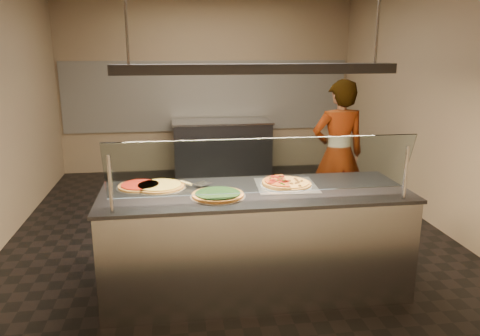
{
  "coord_description": "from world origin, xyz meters",
  "views": [
    {
      "loc": [
        -0.62,
        -5.17,
        2.12
      ],
      "look_at": [
        -0.01,
        -0.97,
        1.02
      ],
      "focal_mm": 35.0,
      "sensor_mm": 36.0,
      "label": 1
    }
  ],
  "objects": [
    {
      "name": "worker",
      "position": [
        1.33,
        0.07,
        0.88
      ],
      "size": [
        0.65,
        0.44,
        1.77
      ],
      "primitive_type": "imported",
      "rotation": [
        0.0,
        0.0,
        3.17
      ],
      "color": "#323039",
      "rests_on": "ground"
    },
    {
      "name": "tile_band",
      "position": [
        0.0,
        2.98,
        1.3
      ],
      "size": [
        4.9,
        0.02,
        1.2
      ],
      "primitive_type": "cube",
      "color": "silver",
      "rests_on": "wall_back"
    },
    {
      "name": "heat_lamp_housing",
      "position": [
        0.06,
        -1.4,
        1.95
      ],
      "size": [
        2.3,
        0.18,
        0.08
      ],
      "primitive_type": "cube",
      "color": "#39393E",
      "rests_on": "ceiling"
    },
    {
      "name": "half_pizza_pepperoni",
      "position": [
        0.26,
        -1.3,
        0.96
      ],
      "size": [
        0.25,
        0.44,
        0.05
      ],
      "color": "#925B25",
      "rests_on": "perforated_tray"
    },
    {
      "name": "pizza_tomato",
      "position": [
        -0.92,
        -1.16,
        0.94
      ],
      "size": [
        0.41,
        0.41,
        0.03
      ],
      "color": "silver",
      "rests_on": "serving_counter"
    },
    {
      "name": "prep_table",
      "position": [
        0.2,
        2.55,
        0.47
      ],
      "size": [
        1.65,
        0.74,
        0.93
      ],
      "color": "#39393E",
      "rests_on": "ground"
    },
    {
      "name": "wall_right",
      "position": [
        2.51,
        0.0,
        1.5
      ],
      "size": [
        0.02,
        6.0,
        3.0
      ],
      "primitive_type": "cube",
      "color": "#978461",
      "rests_on": "ground"
    },
    {
      "name": "wall_front",
      "position": [
        0.0,
        -3.01,
        1.5
      ],
      "size": [
        5.0,
        0.02,
        3.0
      ],
      "primitive_type": "cube",
      "color": "#978461",
      "rests_on": "ground"
    },
    {
      "name": "serving_counter",
      "position": [
        0.06,
        -1.4,
        0.47
      ],
      "size": [
        2.63,
        0.94,
        0.93
      ],
      "color": "#B7B7BC",
      "rests_on": "ground"
    },
    {
      "name": "half_pizza_sausage",
      "position": [
        0.46,
        -1.3,
        0.96
      ],
      "size": [
        0.24,
        0.44,
        0.04
      ],
      "color": "#925B25",
      "rests_on": "perforated_tray"
    },
    {
      "name": "pizza_cheese",
      "position": [
        -0.75,
        -1.19,
        0.94
      ],
      "size": [
        0.46,
        0.46,
        0.03
      ],
      "color": "silver",
      "rests_on": "serving_counter"
    },
    {
      "name": "wall_back",
      "position": [
        0.0,
        3.01,
        1.5
      ],
      "size": [
        5.0,
        0.02,
        3.0
      ],
      "primitive_type": "cube",
      "color": "#978461",
      "rests_on": "ground"
    },
    {
      "name": "sneeze_guard",
      "position": [
        0.06,
        -1.75,
        1.23
      ],
      "size": [
        2.39,
        0.18,
        0.54
      ],
      "color": "#B7B7BC",
      "rests_on": "serving_counter"
    },
    {
      "name": "perforated_tray",
      "position": [
        0.36,
        -1.3,
        0.94
      ],
      "size": [
        0.55,
        0.55,
        0.01
      ],
      "color": "silver",
      "rests_on": "serving_counter"
    },
    {
      "name": "pizza_spatula",
      "position": [
        -0.46,
        -1.19,
        0.96
      ],
      "size": [
        0.28,
        0.17,
        0.02
      ],
      "color": "#B7B7BC",
      "rests_on": "pizza_spinach"
    },
    {
      "name": "pizza_spinach",
      "position": [
        -0.27,
        -1.53,
        0.95
      ],
      "size": [
        0.46,
        0.46,
        0.03
      ],
      "color": "silver",
      "rests_on": "serving_counter"
    },
    {
      "name": "ground",
      "position": [
        0.0,
        0.0,
        -0.01
      ],
      "size": [
        5.0,
        6.0,
        0.02
      ],
      "primitive_type": "cube",
      "color": "black",
      "rests_on": "ground"
    }
  ]
}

